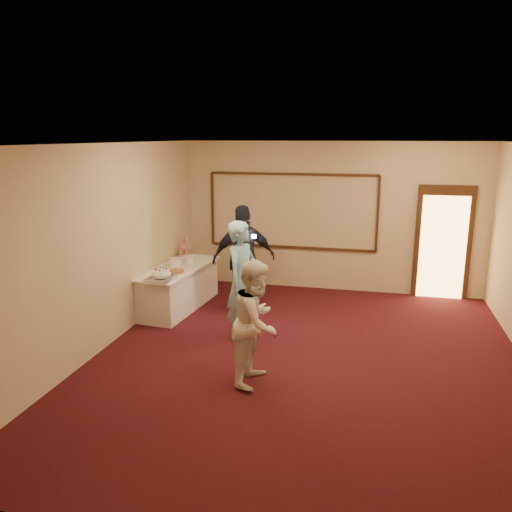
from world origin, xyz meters
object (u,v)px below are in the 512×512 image
(tart, at_px, (177,271))
(woman, at_px, (257,322))
(plate_stack_a, at_px, (175,263))
(buffet_table, at_px, (178,287))
(man, at_px, (242,281))
(guest, at_px, (244,259))
(cupcake_stand, at_px, (185,248))
(pavlova_tray, at_px, (161,276))
(plate_stack_b, at_px, (189,260))

(tart, relative_size, woman, 0.18)
(plate_stack_a, bearing_deg, buffet_table, 1.45)
(tart, xyz_separation_m, woman, (1.91, -2.05, 0.01))
(plate_stack_a, height_order, man, man)
(plate_stack_a, distance_m, woman, 3.20)
(buffet_table, relative_size, guest, 1.12)
(cupcake_stand, xyz_separation_m, guest, (1.41, -0.73, 0.04))
(pavlova_tray, bearing_deg, tart, 82.28)
(plate_stack_a, relative_size, plate_stack_b, 1.06)
(plate_stack_b, bearing_deg, guest, -5.16)
(pavlova_tray, xyz_separation_m, woman, (1.98, -1.54, -0.05))
(pavlova_tray, relative_size, guest, 0.29)
(man, bearing_deg, tart, 78.46)
(plate_stack_a, bearing_deg, woman, -49.20)
(plate_stack_a, bearing_deg, tart, -63.94)
(cupcake_stand, height_order, man, man)
(cupcake_stand, relative_size, plate_stack_b, 2.12)
(pavlova_tray, distance_m, man, 1.45)
(woman, bearing_deg, plate_stack_b, 42.50)
(plate_stack_b, relative_size, man, 0.11)
(pavlova_tray, relative_size, tart, 1.91)
(buffet_table, relative_size, woman, 1.34)
(guest, bearing_deg, pavlova_tray, 17.89)
(buffet_table, xyz_separation_m, guest, (1.20, 0.17, 0.57))
(pavlova_tray, distance_m, guest, 1.55)
(buffet_table, xyz_separation_m, pavlova_tray, (0.07, -0.88, 0.47))
(plate_stack_b, bearing_deg, tart, -87.52)
(man, distance_m, woman, 1.45)
(buffet_table, xyz_separation_m, plate_stack_a, (-0.04, -0.00, 0.47))
(pavlova_tray, relative_size, plate_stack_b, 2.89)
(plate_stack_a, relative_size, man, 0.11)
(cupcake_stand, bearing_deg, woman, -55.81)
(tart, distance_m, man, 1.55)
(woman, bearing_deg, guest, 24.80)
(woman, relative_size, guest, 0.84)
(pavlova_tray, xyz_separation_m, plate_stack_a, (-0.11, 0.88, -0.00))
(plate_stack_a, bearing_deg, pavlova_tray, -82.74)
(pavlova_tray, height_order, plate_stack_a, pavlova_tray)
(pavlova_tray, distance_m, cupcake_stand, 1.80)
(cupcake_stand, relative_size, guest, 0.22)
(pavlova_tray, relative_size, man, 0.30)
(buffet_table, height_order, man, man)
(woman, height_order, guest, guest)
(cupcake_stand, distance_m, plate_stack_a, 0.92)
(pavlova_tray, xyz_separation_m, guest, (1.13, 1.05, 0.10))
(buffet_table, distance_m, woman, 3.20)
(pavlova_tray, relative_size, cupcake_stand, 1.36)
(tart, height_order, woman, woman)
(guest, bearing_deg, buffet_table, -16.93)
(plate_stack_a, xyz_separation_m, tart, (0.18, -0.37, -0.06))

